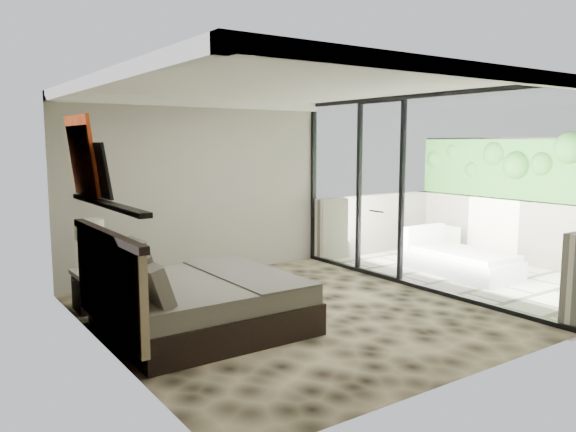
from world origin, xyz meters
TOP-DOWN VIEW (x-y plane):
  - floor at (0.00, 0.00)m, footprint 5.00×5.00m
  - ceiling at (0.00, 0.00)m, footprint 4.50×5.00m
  - back_wall at (0.00, 2.49)m, footprint 4.50×0.02m
  - left_wall at (-2.24, 0.00)m, footprint 0.02×5.00m
  - glass_wall at (2.25, 0.00)m, footprint 0.08×5.00m
  - terrace_slab at (3.75, 0.00)m, footprint 3.00×5.00m
  - parapet_far at (5.10, 0.00)m, footprint 0.30×5.00m
  - foliage_hedge at (5.10, 0.00)m, footprint 0.36×4.60m
  - picture_ledge at (-2.18, 0.10)m, footprint 0.12×2.20m
  - bed at (-1.26, 0.09)m, footprint 2.12×2.06m
  - nightstand at (-1.96, 1.53)m, footprint 0.59×0.59m
  - table_lamp at (-2.00, 1.48)m, footprint 0.36×0.36m
  - abstract_canvas at (-2.19, 0.91)m, footprint 0.13×0.90m
  - framed_print at (-2.14, 0.42)m, footprint 0.11×0.50m
  - ottoman at (4.45, 1.40)m, footprint 0.56×0.56m
  - lounger at (3.47, 0.18)m, footprint 0.96×1.82m

SIDE VIEW (x-z plane):
  - terrace_slab at x=3.75m, z-range -0.12..0.00m
  - floor at x=0.00m, z-range 0.00..0.00m
  - lounger at x=3.47m, z-range -0.13..0.57m
  - nightstand at x=-1.96m, z-range 0.00..0.48m
  - ottoman at x=4.45m, z-range 0.00..0.54m
  - bed at x=-1.26m, z-range -0.24..0.93m
  - parapet_far at x=5.10m, z-range 0.00..1.10m
  - table_lamp at x=-2.00m, z-range 0.61..1.26m
  - back_wall at x=0.00m, z-range 0.00..2.80m
  - left_wall at x=-2.24m, z-range 0.00..2.80m
  - glass_wall at x=2.25m, z-range 0.00..2.80m
  - picture_ledge at x=-2.18m, z-range 1.48..1.52m
  - foliage_hedge at x=5.10m, z-range 1.10..2.20m
  - framed_print at x=-2.14m, z-range 1.53..2.12m
  - abstract_canvas at x=-2.19m, z-range 1.53..2.42m
  - ceiling at x=0.00m, z-range 2.78..2.80m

